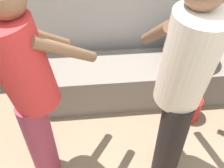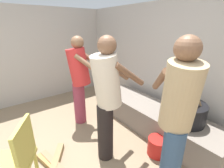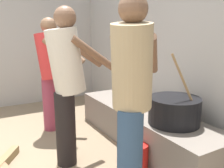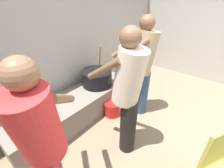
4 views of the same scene
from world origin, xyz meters
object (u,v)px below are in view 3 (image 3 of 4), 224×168
object	(u,v)px
cooking_pot_main	(174,110)
cook_in_tan_shirt	(132,89)
cook_in_cream_shirt	(67,78)
cook_in_red_shirt	(50,68)
bucket_red_plastic	(135,155)

from	to	relation	value
cooking_pot_main	cook_in_tan_shirt	world-z (taller)	cook_in_tan_shirt
cooking_pot_main	cook_in_cream_shirt	world-z (taller)	cook_in_cream_shirt
cook_in_tan_shirt	cook_in_cream_shirt	xyz separation A→B (m)	(-0.76, -0.24, -0.02)
cook_in_red_shirt	bucket_red_plastic	size ratio (longest dim) A/B	5.70
cook_in_cream_shirt	cooking_pot_main	bearing A→B (deg)	63.46
cooking_pot_main	cook_in_red_shirt	bearing A→B (deg)	-148.66
cooking_pot_main	cook_in_cream_shirt	distance (m)	1.13
cook_in_tan_shirt	bucket_red_plastic	bearing A→B (deg)	139.76
cook_in_red_shirt	bucket_red_plastic	xyz separation A→B (m)	(1.33, 0.45, -0.74)
cook_in_red_shirt	cook_in_cream_shirt	xyz separation A→B (m)	(0.93, -0.10, 0.03)
cook_in_tan_shirt	cook_in_red_shirt	xyz separation A→B (m)	(-1.69, -0.14, -0.05)
cook_in_tan_shirt	cook_in_red_shirt	world-z (taller)	cook_in_tan_shirt
cooking_pot_main	cook_in_tan_shirt	bearing A→B (deg)	-68.94
cook_in_cream_shirt	bucket_red_plastic	distance (m)	1.02
bucket_red_plastic	cook_in_cream_shirt	bearing A→B (deg)	-125.76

